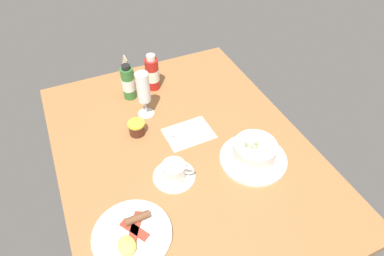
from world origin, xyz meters
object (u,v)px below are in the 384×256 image
Objects in this scene: jam_jar at (137,128)px; menu_card at (127,69)px; porridge_bowl at (254,153)px; breakfast_plate at (132,235)px; cutlery_setting at (187,133)px; coffee_cup at (174,172)px; wine_glass at (143,90)px; sauce_bottle_red at (152,73)px; sauce_bottle_green at (128,83)px.

menu_card is at bearing -10.88° from jam_jar.
porridge_bowl is 1.01× the size of breakfast_plate.
coffee_cup reaches higher than cutlery_setting.
wine_glass is 52.38cm from breakfast_plate.
coffee_cup is 23.51cm from breakfast_plate.
menu_card reaches higher than breakfast_plate.
porridge_bowl is 1.64× the size of coffee_cup.
sauce_bottle_red is 10.91cm from sauce_bottle_green.
wine_glass reaches higher than coffee_cup.
cutlery_setting is 31.92cm from sauce_bottle_red.
sauce_bottle_green reaches higher than menu_card.
porridge_bowl is 65.91cm from menu_card.
cutlery_setting is (20.42, 15.09, -3.41)cm from porridge_bowl.
jam_jar is 0.54× the size of menu_card.
menu_card is (56.55, -1.40, 3.01)cm from coffee_cup.
coffee_cup reaches higher than jam_jar.
breakfast_plate is (-10.25, 44.99, -2.71)cm from porridge_bowl.
coffee_cup is 0.74× the size of wine_glass.
sauce_bottle_red reaches higher than breakfast_plate.
jam_jar is at bearing -19.35° from breakfast_plate.
menu_card is at bearing -15.54° from breakfast_plate.
cutlery_setting is at bearing -44.26° from breakfast_plate.
wine_glass is 14.12cm from jam_jar.
menu_card is at bearing -12.96° from sauce_bottle_green.
sauce_bottle_red is at bearing -11.37° from coffee_cup.
jam_jar is at bearing 48.20° from porridge_bowl.
sauce_bottle_green reaches higher than breakfast_plate.
breakfast_plate is (-30.68, 29.89, 0.69)cm from cutlery_setting.
porridge_bowl is at bearing -131.80° from jam_jar.
sauce_bottle_red reaches higher than sauce_bottle_green.
sauce_bottle_green reaches higher than porridge_bowl.
sauce_bottle_green is at bearing 11.91° from wine_glass.
wine_glass is (32.76, -1.39, 9.00)cm from coffee_cup.
menu_card reaches higher than coffee_cup.
sauce_bottle_green is at bearing 23.66° from cutlery_setting.
sauce_bottle_green is (12.41, 2.62, -4.57)cm from wine_glass.
breakfast_plate is at bearing 157.33° from wine_glass.
coffee_cup reaches higher than breakfast_plate.
coffee_cup is at bearing -168.40° from jam_jar.
coffee_cup is at bearing 144.43° from cutlery_setting.
sauce_bottle_red reaches higher than cutlery_setting.
cutlery_setting is at bearing -148.72° from wine_glass.
cutlery_setting is at bearing -156.34° from sauce_bottle_green.
coffee_cup is 24.34cm from jam_jar.
wine_glass reaches higher than menu_card.
menu_card is at bearing 22.50° from porridge_bowl.
cutlery_setting is at bearing 36.47° from porridge_bowl.
coffee_cup is at bearing 80.77° from porridge_bowl.
wine_glass is (37.08, 25.21, 7.86)cm from porridge_bowl.
coffee_cup is 34.00cm from wine_glass.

